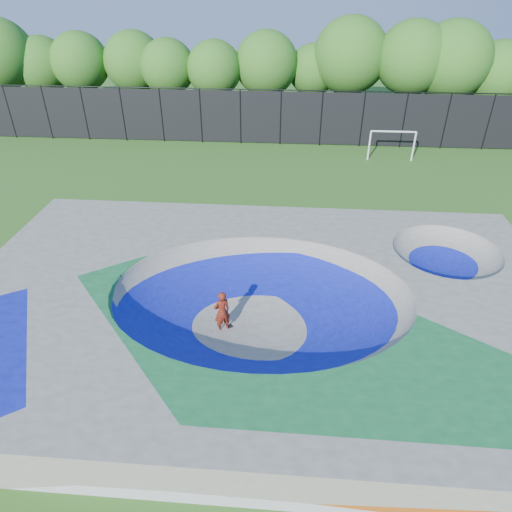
# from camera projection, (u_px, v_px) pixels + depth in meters

# --- Properties ---
(ground) EXTENTS (120.00, 120.00, 0.00)m
(ground) POSITION_uv_depth(u_px,v_px,m) (260.00, 323.00, 17.21)
(ground) COLOR #2A5918
(ground) RESTS_ON ground
(skate_deck) EXTENTS (22.00, 14.00, 1.50)m
(skate_deck) POSITION_uv_depth(u_px,v_px,m) (261.00, 308.00, 16.81)
(skate_deck) COLOR gray
(skate_deck) RESTS_ON ground
(skater) EXTENTS (0.75, 0.69, 1.72)m
(skater) POSITION_uv_depth(u_px,v_px,m) (222.00, 312.00, 16.43)
(skater) COLOR #BA2A0E
(skater) RESTS_ON ground
(skateboard) EXTENTS (0.75, 0.65, 0.05)m
(skateboard) POSITION_uv_depth(u_px,v_px,m) (223.00, 329.00, 16.87)
(skateboard) COLOR black
(skateboard) RESTS_ON ground
(soccer_goal) EXTENTS (3.14, 0.12, 2.08)m
(soccer_goal) POSITION_uv_depth(u_px,v_px,m) (392.00, 140.00, 31.27)
(soccer_goal) COLOR silver
(soccer_goal) RESTS_ON ground
(fence) EXTENTS (48.09, 0.09, 4.04)m
(fence) POSITION_uv_depth(u_px,v_px,m) (281.00, 117.00, 33.83)
(fence) COLOR black
(fence) RESTS_ON ground
(treeline) EXTENTS (51.17, 7.08, 8.53)m
(treeline) POSITION_uv_depth(u_px,v_px,m) (287.00, 63.00, 36.44)
(treeline) COLOR #473823
(treeline) RESTS_ON ground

